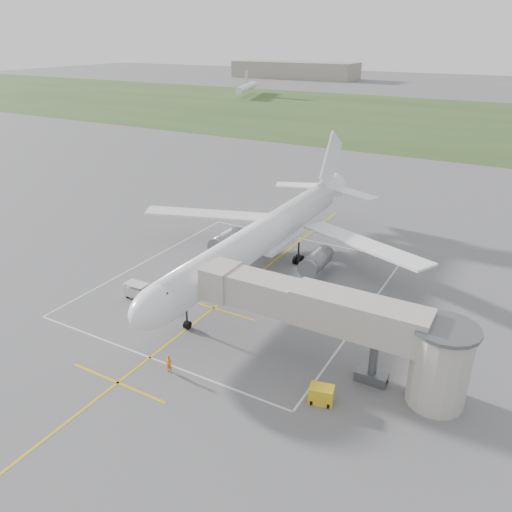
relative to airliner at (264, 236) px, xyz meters
The scene contains 11 objects.
ground 4.46m from the airliner, 90.00° to the right, with size 700.00×700.00×0.00m, color #5A5A5D.
grass_strip 129.32m from the airliner, 90.00° to the left, with size 700.00×120.00×0.02m, color #324920.
apron_markings 7.90m from the airliner, 90.00° to the right, with size 28.20×60.00×0.01m.
airliner is the anchor object (origin of this frame).
jet_bridge 21.22m from the airliner, 42.19° to the right, with size 23.40×5.00×7.20m.
gpu_unit 24.48m from the airliner, 50.47° to the right, with size 2.10×1.67×1.41m.
baggage_cart 15.85m from the airliner, 123.08° to the right, with size 2.51×1.54×1.72m.
ramp_worker_nose 21.97m from the airliner, 82.61° to the right, with size 0.59×0.39×1.62m, color orange.
ramp_worker_wing 5.96m from the airliner, behind, with size 0.92×0.72×1.90m, color orange.
distant_hangars 264.94m from the airliner, 93.50° to the left, with size 345.00×49.00×12.00m.
distant_aircraft 167.98m from the airliner, 89.12° to the left, with size 217.50×45.26×8.85m.
Camera 1 is at (26.22, -47.13, 26.16)m, focal length 35.00 mm.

